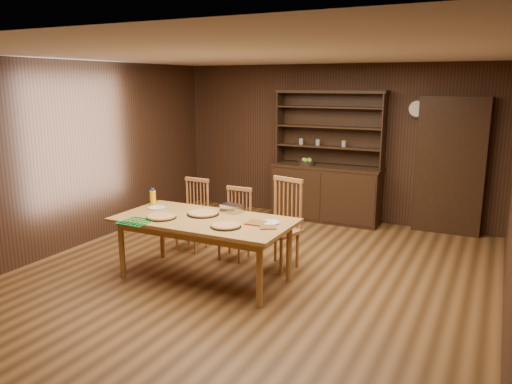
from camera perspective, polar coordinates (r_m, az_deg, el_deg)
The scene contains 20 objects.
floor at distance 6.18m, azimuth -0.34°, elevation -9.38°, with size 6.00×6.00×0.00m, color brown.
room_shell at distance 5.79m, azimuth -0.36°, elevation 5.29°, with size 6.00×6.00×6.00m.
china_hutch at distance 8.47m, azimuth 8.08°, elevation 0.70°, with size 1.84×0.52×2.17m.
doorway at distance 8.15m, azimuth 21.29°, elevation 2.77°, with size 1.00×0.18×2.10m, color black.
wall_clock at distance 8.19m, azimuth 17.93°, elevation 9.05°, with size 0.30×0.05×0.30m.
dining_table at distance 5.85m, azimuth -5.95°, elevation -3.71°, with size 2.07×1.04×0.75m.
chair_left at distance 7.04m, azimuth -7.10°, elevation -2.26°, with size 0.41×0.40×0.99m.
chair_center at distance 6.62m, azimuth -2.28°, elevation -3.34°, with size 0.39×0.37×0.95m.
chair_right at distance 6.28m, azimuth 3.06°, elevation -3.24°, with size 0.56×0.55×1.14m.
pizza_left at distance 5.91m, azimuth -10.77°, elevation -2.79°, with size 0.35×0.35×0.04m.
pizza_right at distance 5.46m, azimuth -3.48°, elevation -3.85°, with size 0.34×0.34×0.04m.
pizza_center at distance 5.99m, azimuth -6.08°, elevation -2.45°, with size 0.38×0.38×0.04m.
cooling_rack at distance 5.81m, azimuth -13.59°, elevation -3.31°, with size 0.31×0.31×0.01m, color #0C9C3A, non-canonical shape.
plate_left at distance 6.39m, azimuth -11.25°, elevation -1.76°, with size 0.24×0.24×0.02m.
plate_right at distance 5.61m, azimuth 1.61°, elevation -3.49°, with size 0.24×0.24×0.02m.
foil_dish at distance 6.09m, azimuth -2.83°, elevation -1.86°, with size 0.24×0.17×0.09m, color white.
juice_bottle at distance 6.52m, azimuth -11.70°, elevation -0.63°, with size 0.08×0.08×0.22m.
pot_holder_a at distance 5.44m, azimuth 1.34°, elevation -4.02°, with size 0.18×0.18×0.01m, color red.
pot_holder_b at distance 5.59m, azimuth 0.01°, elevation -3.54°, with size 0.21×0.21×0.02m, color red.
fruit_bowl at distance 8.45m, azimuth 5.83°, elevation 3.41°, with size 0.28×0.28×0.12m.
Camera 1 is at (2.59, -5.12, 2.30)m, focal length 35.00 mm.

